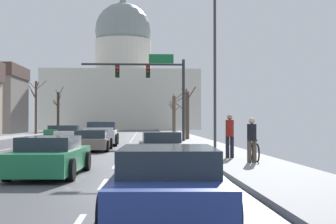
# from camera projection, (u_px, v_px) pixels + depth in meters

# --- Properties ---
(ground) EXTENTS (20.00, 180.00, 0.20)m
(ground) POSITION_uv_depth(u_px,v_px,m) (39.00, 159.00, 20.91)
(ground) COLOR #4A4A4F
(signal_gantry) EXTENTS (7.91, 0.41, 6.67)m
(signal_gantry) POSITION_uv_depth(u_px,v_px,m) (155.00, 79.00, 36.73)
(signal_gantry) COLOR #28282D
(signal_gantry) RESTS_ON ground
(street_lamp_right) EXTENTS (2.05, 0.24, 8.32)m
(street_lamp_right) POSITION_uv_depth(u_px,v_px,m) (210.00, 56.00, 24.57)
(street_lamp_right) COLOR #333338
(street_lamp_right) RESTS_ON ground
(capitol_building) EXTENTS (31.25, 22.83, 29.65)m
(capitol_building) POSITION_uv_depth(u_px,v_px,m) (123.00, 86.00, 103.43)
(capitol_building) COLOR beige
(capitol_building) RESTS_ON ground
(pickup_truck_near_00) EXTENTS (2.43, 5.29, 1.60)m
(pickup_truck_near_00) POSITION_uv_depth(u_px,v_px,m) (101.00, 135.00, 32.97)
(pickup_truck_near_00) COLOR silver
(pickup_truck_near_00) RESTS_ON ground
(sedan_near_01) EXTENTS (2.09, 4.65, 1.16)m
(sedan_near_01) POSITION_uv_depth(u_px,v_px,m) (92.00, 141.00, 26.85)
(sedan_near_01) COLOR #6B6056
(sedan_near_01) RESTS_ON ground
(sedan_near_02) EXTENTS (2.07, 4.26, 1.19)m
(sedan_near_02) POSITION_uv_depth(u_px,v_px,m) (161.00, 147.00, 20.36)
(sedan_near_02) COLOR #6B6056
(sedan_near_02) RESTS_ON ground
(sedan_near_03) EXTENTS (2.07, 4.72, 1.19)m
(sedan_near_03) POSITION_uv_depth(u_px,v_px,m) (51.00, 157.00, 14.56)
(sedan_near_03) COLOR #1E7247
(sedan_near_03) RESTS_ON ground
(sedan_near_04) EXTENTS (2.13, 4.63, 1.21)m
(sedan_near_04) POSITION_uv_depth(u_px,v_px,m) (168.00, 184.00, 8.16)
(sedan_near_04) COLOR navy
(sedan_near_04) RESTS_ON ground
(sedan_oncoming_00) EXTENTS (2.20, 4.35, 1.30)m
(sedan_oncoming_00) POSITION_uv_depth(u_px,v_px,m) (68.00, 133.00, 40.83)
(sedan_oncoming_00) COLOR silver
(sedan_oncoming_00) RESTS_ON ground
(sedan_oncoming_01) EXTENTS (1.93, 4.47, 1.19)m
(sedan_oncoming_01) POSITION_uv_depth(u_px,v_px,m) (56.00, 131.00, 52.81)
(sedan_oncoming_01) COLOR #1E7247
(sedan_oncoming_01) RESTS_ON ground
(sedan_oncoming_02) EXTENTS (2.02, 4.36, 1.19)m
(sedan_oncoming_02) POSITION_uv_depth(u_px,v_px,m) (96.00, 130.00, 61.90)
(sedan_oncoming_02) COLOR #B71414
(sedan_oncoming_02) RESTS_ON ground
(bare_tree_00) EXTENTS (1.64, 2.08, 4.40)m
(bare_tree_00) POSITION_uv_depth(u_px,v_px,m) (187.00, 114.00, 40.70)
(bare_tree_00) COLOR #4C3D2D
(bare_tree_00) RESTS_ON ground
(bare_tree_01) EXTENTS (2.26, 1.27, 6.33)m
(bare_tree_01) POSITION_uv_depth(u_px,v_px,m) (36.00, 106.00, 56.84)
(bare_tree_01) COLOR #4C3D2D
(bare_tree_01) RESTS_ON ground
(bare_tree_02) EXTENTS (2.14, 1.73, 5.26)m
(bare_tree_02) POSITION_uv_depth(u_px,v_px,m) (174.00, 114.00, 56.78)
(bare_tree_02) COLOR brown
(bare_tree_02) RESTS_ON ground
(bare_tree_03) EXTENTS (1.77, 2.44, 6.70)m
(bare_tree_03) POSITION_uv_depth(u_px,v_px,m) (58.00, 111.00, 72.28)
(bare_tree_03) COLOR #423328
(bare_tree_03) RESTS_ON ground
(pedestrian_00) EXTENTS (0.35, 0.34, 1.63)m
(pedestrian_00) POSITION_uv_depth(u_px,v_px,m) (252.00, 138.00, 17.45)
(pedestrian_00) COLOR #4C4238
(pedestrian_00) RESTS_ON ground
(pedestrian_01) EXTENTS (0.35, 0.34, 1.79)m
(pedestrian_01) POSITION_uv_depth(u_px,v_px,m) (230.00, 134.00, 19.83)
(pedestrian_01) COLOR black
(pedestrian_01) RESTS_ON ground
(bicycle_parked) EXTENTS (0.12, 1.77, 0.85)m
(bicycle_parked) POSITION_uv_depth(u_px,v_px,m) (254.00, 152.00, 18.34)
(bicycle_parked) COLOR black
(bicycle_parked) RESTS_ON ground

